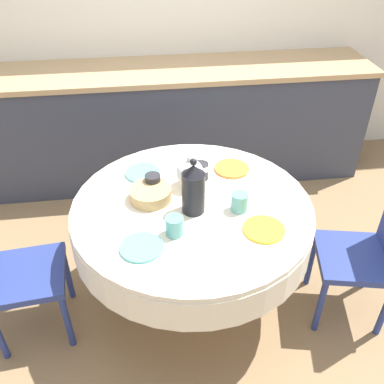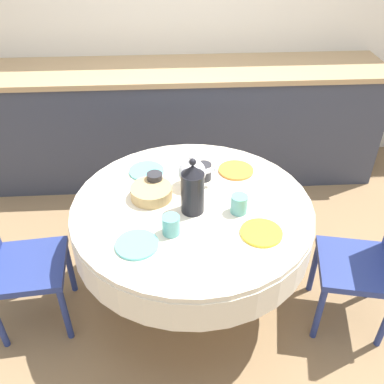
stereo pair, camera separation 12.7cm
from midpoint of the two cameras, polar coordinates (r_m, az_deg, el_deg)
name	(u,v)px [view 2 (the right image)]	position (r m, az deg, el deg)	size (l,w,h in m)	color
ground_plane	(192,296)	(2.77, 1.35, -13.79)	(12.00, 12.00, 0.00)	#8E704C
wall_back	(178,9)	(3.65, -0.78, 23.16)	(7.00, 0.05, 2.60)	silver
kitchen_counter	(181,123)	(3.62, -0.40, 9.16)	(3.24, 0.64, 0.95)	#383D4C
dining_table	(192,222)	(2.34, 1.56, -4.08)	(1.29, 1.29, 0.74)	brown
chair_left	(375,256)	(2.52, 24.62, -7.79)	(0.48, 0.48, 0.93)	navy
chair_right	(8,256)	(2.47, -21.93, -8.02)	(0.44, 0.44, 0.93)	navy
plate_near_left	(137,245)	(2.02, -5.57, -7.03)	(0.21, 0.21, 0.01)	#60BCB7
cup_near_left	(171,225)	(2.05, -1.04, -4.47)	(0.09, 0.09, 0.10)	#5BA39E
plate_near_right	(261,233)	(2.11, 10.94, -5.39)	(0.21, 0.21, 0.01)	yellow
cup_near_right	(239,204)	(2.20, 7.95, -1.64)	(0.09, 0.09, 0.10)	#5BA39E
plate_far_left	(147,171)	(2.51, -4.64, 2.79)	(0.21, 0.21, 0.01)	#60BCB7
cup_far_left	(155,181)	(2.35, -3.43, 1.41)	(0.09, 0.09, 0.10)	#28282D
plate_far_right	(236,170)	(2.53, 7.31, 2.87)	(0.21, 0.21, 0.01)	orange
cup_far_right	(204,172)	(2.43, 3.09, 2.72)	(0.09, 0.09, 0.10)	#28282D
coffee_carafe	(193,189)	(2.14, 1.85, 0.38)	(0.12, 0.12, 0.31)	black
teapot	(192,173)	(2.34, 1.59, 2.56)	(0.21, 0.15, 0.20)	white
bread_basket	(151,192)	(2.29, -3.86, -0.08)	(0.22, 0.22, 0.07)	tan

